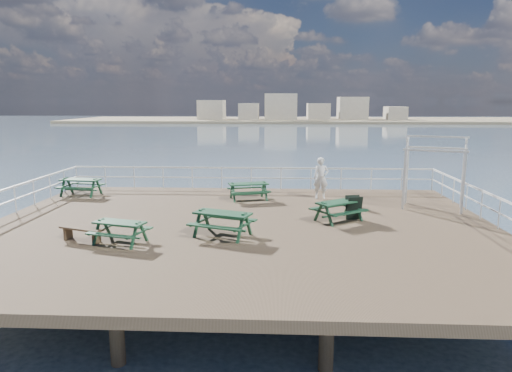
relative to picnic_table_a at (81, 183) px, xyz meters
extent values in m
cube|color=brown|center=(7.80, -4.90, -0.70)|extent=(18.00, 14.00, 0.30)
plane|color=#384A5E|center=(7.80, 35.10, -2.55)|extent=(300.00, 300.00, 0.00)
cube|color=tan|center=(22.80, 130.10, -2.15)|extent=(160.00, 40.00, 0.80)
cube|color=beige|center=(-12.20, 127.10, 1.25)|extent=(8.00, 8.00, 6.00)
cube|color=beige|center=(-0.20, 127.10, 0.75)|extent=(6.00, 8.00, 5.00)
cube|color=beige|center=(9.80, 127.10, 2.25)|extent=(10.00, 8.00, 8.00)
cube|color=beige|center=(21.80, 127.10, 0.75)|extent=(7.00, 8.00, 5.00)
cube|color=beige|center=(32.80, 127.10, 1.75)|extent=(9.00, 8.00, 7.00)
cube|color=beige|center=(45.80, 127.10, 0.25)|extent=(6.00, 8.00, 4.00)
cylinder|color=brown|center=(0.30, 0.60, -1.90)|extent=(0.36, 0.36, 2.10)
cylinder|color=brown|center=(15.30, 0.60, -1.90)|extent=(0.36, 0.36, 2.10)
cube|color=silver|center=(7.80, 1.95, 0.50)|extent=(17.70, 0.07, 0.07)
cube|color=silver|center=(7.80, 1.95, 0.00)|extent=(17.70, 0.05, 0.05)
cylinder|color=silver|center=(-1.05, 1.95, 0.00)|extent=(0.05, 0.05, 1.10)
cube|color=silver|center=(16.65, -4.90, 0.50)|extent=(0.07, 13.70, 0.07)
cube|color=silver|center=(16.65, -4.90, 0.00)|extent=(0.05, 13.70, 0.05)
cube|color=#143923|center=(0.00, 0.00, 0.18)|extent=(1.85, 0.89, 0.06)
cube|color=#143923|center=(0.07, 0.59, -0.11)|extent=(1.80, 0.45, 0.05)
cube|color=#143923|center=(-0.07, -0.59, -0.11)|extent=(1.80, 0.45, 0.05)
cube|color=#143923|center=(-0.74, 0.09, -0.13)|extent=(0.25, 1.43, 0.06)
cube|color=#143923|center=(0.74, -0.09, -0.13)|extent=(0.25, 1.43, 0.06)
cube|color=#143923|center=(-0.70, 0.38, -0.18)|extent=(0.14, 0.52, 0.87)
cube|color=#143923|center=(-0.77, -0.21, -0.18)|extent=(0.14, 0.52, 0.87)
cube|color=#143923|center=(0.77, 0.21, -0.18)|extent=(0.14, 0.52, 0.87)
cube|color=#143923|center=(0.70, -0.38, -0.18)|extent=(0.14, 0.52, 0.87)
cube|color=#143923|center=(0.00, 0.00, -0.31)|extent=(1.58, 0.26, 0.06)
cube|color=#143923|center=(7.83, -0.56, 0.15)|extent=(1.84, 1.11, 0.06)
cube|color=#143923|center=(7.67, -0.01, -0.12)|extent=(1.72, 0.70, 0.05)
cube|color=#143923|center=(7.98, -1.11, -0.12)|extent=(1.72, 0.70, 0.05)
cube|color=#143923|center=(7.14, -0.75, -0.14)|extent=(0.45, 1.35, 0.06)
cube|color=#143923|center=(8.52, -0.36, -0.14)|extent=(0.45, 1.35, 0.06)
cube|color=#143923|center=(7.06, -0.48, -0.19)|extent=(0.21, 0.50, 0.84)
cube|color=#143923|center=(7.22, -1.03, -0.19)|extent=(0.21, 0.50, 0.84)
cube|color=#143923|center=(8.44, -0.09, -0.19)|extent=(0.21, 0.50, 0.84)
cube|color=#143923|center=(8.60, -0.64, -0.19)|extent=(0.21, 0.50, 0.84)
cube|color=#143923|center=(7.83, -0.56, -0.32)|extent=(1.49, 0.49, 0.06)
cube|color=#143923|center=(11.34, -4.09, 0.14)|extent=(1.77, 1.51, 0.06)
cube|color=#143923|center=(11.01, -3.63, -0.13)|extent=(1.52, 1.16, 0.05)
cube|color=#143923|center=(11.66, -4.55, -0.13)|extent=(1.52, 1.16, 0.05)
cube|color=#143923|center=(10.76, -4.49, -0.15)|extent=(0.84, 1.16, 0.06)
cube|color=#143923|center=(11.92, -3.68, -0.15)|extent=(0.84, 1.16, 0.06)
cube|color=#143923|center=(10.60, -4.26, -0.20)|extent=(0.34, 0.44, 0.82)
cube|color=#143923|center=(10.92, -4.72, -0.20)|extent=(0.34, 0.44, 0.82)
cube|color=#143923|center=(11.76, -3.45, -0.20)|extent=(0.34, 0.44, 0.82)
cube|color=#143923|center=(12.08, -3.92, -0.20)|extent=(0.34, 0.44, 0.82)
cube|color=#143923|center=(11.34, -4.09, -0.32)|extent=(1.28, 0.92, 0.06)
cube|color=#143923|center=(4.31, -7.09, 0.09)|extent=(1.68, 1.01, 0.05)
cube|color=#143923|center=(4.45, -6.59, -0.16)|extent=(1.58, 0.63, 0.04)
cube|color=#143923|center=(4.17, -7.60, -0.16)|extent=(1.58, 0.63, 0.04)
cube|color=#143923|center=(3.68, -6.92, -0.18)|extent=(0.40, 1.24, 0.05)
cube|color=#143923|center=(4.94, -7.26, -0.18)|extent=(0.40, 1.24, 0.05)
cube|color=#143923|center=(3.74, -6.67, -0.22)|extent=(0.19, 0.45, 0.77)
cube|color=#143923|center=(3.61, -7.17, -0.22)|extent=(0.19, 0.45, 0.77)
cube|color=#143923|center=(5.01, -7.01, -0.22)|extent=(0.19, 0.45, 0.77)
cube|color=#143923|center=(4.87, -7.52, -0.22)|extent=(0.19, 0.45, 0.77)
cube|color=#143923|center=(4.31, -7.09, -0.34)|extent=(1.37, 0.44, 0.05)
cube|color=#143923|center=(7.36, -6.20, 0.20)|extent=(1.96, 1.29, 0.06)
cube|color=#143923|center=(7.57, -5.63, -0.10)|extent=(1.81, 0.86, 0.05)
cube|color=#143923|center=(7.15, -6.77, -0.10)|extent=(1.81, 0.86, 0.05)
cube|color=#143923|center=(6.64, -5.94, -0.12)|extent=(0.58, 1.41, 0.06)
cube|color=#143923|center=(8.08, -6.46, -0.12)|extent=(0.58, 1.41, 0.06)
cube|color=#143923|center=(6.75, -5.65, -0.17)|extent=(0.26, 0.52, 0.89)
cube|color=#143923|center=(6.54, -6.23, -0.17)|extent=(0.26, 0.52, 0.89)
cube|color=#143923|center=(8.18, -6.17, -0.17)|extent=(0.26, 0.52, 0.89)
cube|color=#143923|center=(7.97, -6.75, -0.17)|extent=(0.26, 0.52, 0.89)
cube|color=#143923|center=(7.36, -6.20, -0.30)|extent=(1.56, 0.63, 0.06)
cube|color=brown|center=(3.05, -6.95, -0.15)|extent=(1.54, 0.84, 0.06)
cube|color=brown|center=(2.52, -6.76, -0.37)|extent=(0.18, 0.33, 0.38)
cube|color=brown|center=(3.58, -7.14, -0.37)|extent=(0.18, 0.33, 0.38)
cube|color=silver|center=(14.18, -2.09, 0.63)|extent=(0.11, 0.11, 2.37)
cube|color=silver|center=(14.58, -0.97, 0.63)|extent=(0.11, 0.11, 2.37)
cube|color=silver|center=(16.22, -2.83, 0.63)|extent=(0.11, 0.11, 2.37)
cube|color=silver|center=(16.62, -1.71, 0.63)|extent=(0.11, 0.11, 2.37)
cube|color=silver|center=(15.20, -2.46, 1.85)|extent=(2.25, 0.88, 0.08)
cube|color=silver|center=(15.60, -1.34, 1.85)|extent=(2.25, 0.88, 0.08)
cube|color=silver|center=(15.40, -1.90, 2.36)|extent=(2.25, 0.87, 0.07)
cube|color=black|center=(11.93, -3.95, -0.12)|extent=(0.58, 0.33, 0.90)
cube|color=black|center=(11.90, -3.77, -0.12)|extent=(0.58, 0.33, 0.90)
imported|color=silver|center=(11.05, -0.17, 0.37)|extent=(0.69, 0.47, 1.85)
camera|label=1|loc=(9.13, -20.33, 3.72)|focal=32.00mm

